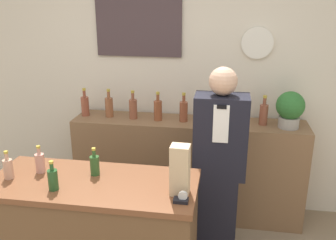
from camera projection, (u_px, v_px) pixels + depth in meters
back_wall at (171, 76)px, 3.71m from camera, size 5.20×0.09×2.70m
back_shelf at (188, 168)px, 3.71m from camera, size 2.22×0.42×0.99m
shopkeeper at (219, 168)px, 2.99m from camera, size 0.41×0.26×1.63m
potted_plant at (290, 108)px, 3.32m from camera, size 0.25×0.25×0.33m
paper_bag at (180, 170)px, 2.29m from camera, size 0.12×0.10×0.32m
tape_dispenser at (182, 199)px, 2.24m from camera, size 0.09×0.06×0.07m
counter_bottle_0 at (8, 168)px, 2.51m from camera, size 0.06×0.06×0.20m
counter_bottle_1 at (40, 162)px, 2.60m from camera, size 0.06×0.06×0.20m
counter_bottle_2 at (53, 179)px, 2.37m from camera, size 0.06×0.06×0.20m
counter_bottle_3 at (95, 165)px, 2.57m from camera, size 0.06×0.06×0.20m
shelf_bottle_0 at (85, 105)px, 3.68m from camera, size 0.08×0.08×0.28m
shelf_bottle_1 at (109, 106)px, 3.65m from camera, size 0.08×0.08×0.28m
shelf_bottle_2 at (133, 108)px, 3.59m from camera, size 0.08×0.08×0.28m
shelf_bottle_3 at (158, 110)px, 3.54m from camera, size 0.08×0.08×0.28m
shelf_bottle_4 at (184, 111)px, 3.51m from camera, size 0.08×0.08×0.28m
shelf_bottle_5 at (210, 112)px, 3.48m from camera, size 0.08×0.08×0.28m
shelf_bottle_6 at (236, 113)px, 3.45m from camera, size 0.08×0.08×0.28m
shelf_bottle_7 at (264, 114)px, 3.42m from camera, size 0.08×0.08×0.28m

